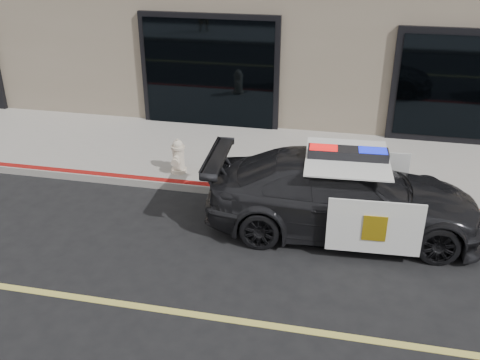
# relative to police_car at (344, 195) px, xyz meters

# --- Properties ---
(ground) EXTENTS (120.00, 120.00, 0.00)m
(ground) POSITION_rel_police_car_xyz_m (-2.47, -2.67, -0.68)
(ground) COLOR black
(ground) RESTS_ON ground
(sidewalk_n) EXTENTS (60.00, 3.50, 0.15)m
(sidewalk_n) POSITION_rel_police_car_xyz_m (-2.47, 2.58, -0.60)
(sidewalk_n) COLOR gray
(sidewalk_n) RESTS_ON ground
(police_car) EXTENTS (2.39, 4.80, 1.51)m
(police_car) POSITION_rel_police_car_xyz_m (0.00, 0.00, 0.00)
(police_car) COLOR black
(police_car) RESTS_ON ground
(fire_hydrant) EXTENTS (0.33, 0.45, 0.72)m
(fire_hydrant) POSITION_rel_police_car_xyz_m (-3.35, 1.34, -0.19)
(fire_hydrant) COLOR beige
(fire_hydrant) RESTS_ON sidewalk_n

